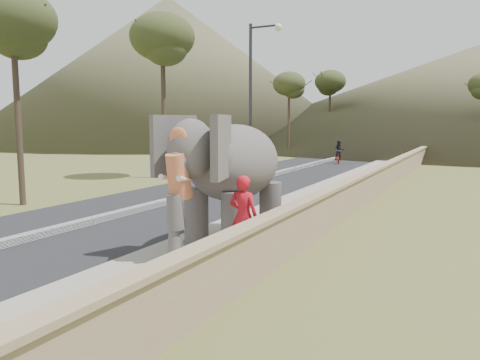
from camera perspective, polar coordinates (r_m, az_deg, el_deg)
name	(u,v)px	position (r m, az deg, el deg)	size (l,w,h in m)	color
ground	(108,307)	(8.62, -15.81, -14.69)	(160.00, 160.00, 0.00)	olive
road	(187,199)	(19.25, -6.44, -2.29)	(7.00, 120.00, 0.03)	black
median	(187,197)	(19.24, -6.44, -2.01)	(0.35, 120.00, 0.22)	black
walkway	(303,208)	(17.03, 7.75, -3.36)	(3.00, 120.00, 0.15)	#9E9687
parapet	(349,198)	(16.48, 13.19, -2.16)	(0.30, 120.00, 1.10)	tan
lamppost	(256,87)	(24.04, 1.96, 11.25)	(1.76, 0.36, 8.00)	#2D2D32
signboard	(255,152)	(23.52, 1.85, 3.46)	(0.60, 0.08, 2.40)	#2D2D33
hill_left	(169,70)	(75.19, -8.62, 13.10)	(60.00, 60.00, 22.00)	brown
hill_far	(479,94)	(75.90, 27.11, 9.31)	(80.00, 80.00, 14.00)	brown
elephant_and_man	(235,180)	(11.93, -0.60, 0.06)	(2.47, 4.39, 3.11)	#635D5A
motorcyclist	(339,155)	(35.63, 11.97, 3.03)	(0.94, 1.73, 1.75)	maroon
trees	(386,108)	(35.20, 17.43, 8.37)	(41.53, 43.68, 9.23)	#473828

